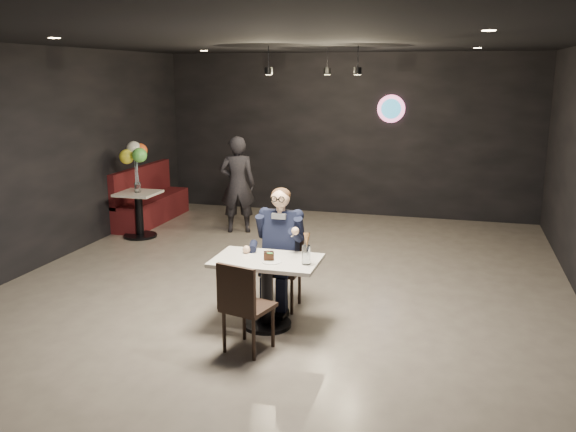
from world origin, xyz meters
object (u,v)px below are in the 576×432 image
(balloon_vase, at_px, (138,187))
(side_table, at_px, (139,214))
(seated_man, at_px, (281,247))
(booth_bench, at_px, (152,195))
(sundae_glass, at_px, (306,255))
(main_table, at_px, (267,293))
(passerby, at_px, (238,185))
(chair_far, at_px, (281,269))
(chair_near, at_px, (248,305))

(balloon_vase, bearing_deg, side_table, 90.00)
(seated_man, relative_size, booth_bench, 0.72)
(sundae_glass, xyz_separation_m, booth_bench, (-3.84, 3.98, -0.35))
(booth_bench, bearing_deg, balloon_vase, -73.30)
(seated_man, height_order, balloon_vase, seated_man)
(main_table, height_order, booth_bench, booth_bench)
(main_table, relative_size, booth_bench, 0.55)
(balloon_vase, xyz_separation_m, passerby, (1.44, 0.75, -0.01))
(sundae_glass, distance_m, passerby, 4.28)
(main_table, distance_m, balloon_vase, 4.27)
(main_table, distance_m, sundae_glass, 0.65)
(balloon_vase, bearing_deg, main_table, -43.09)
(chair_far, height_order, chair_near, same)
(seated_man, bearing_deg, side_table, 142.83)
(side_table, bearing_deg, seated_man, -37.17)
(sundae_glass, relative_size, side_table, 0.25)
(sundae_glass, bearing_deg, balloon_vase, 139.98)
(chair_far, bearing_deg, seated_man, 90.00)
(chair_near, xyz_separation_m, booth_bench, (-3.40, 4.49, 0.04))
(sundae_glass, xyz_separation_m, side_table, (-3.54, 2.98, -0.46))
(chair_near, height_order, booth_bench, booth_bench)
(side_table, bearing_deg, chair_far, -37.17)
(chair_near, height_order, passerby, passerby)
(sundae_glass, bearing_deg, passerby, 119.44)
(sundae_glass, distance_m, side_table, 4.65)
(main_table, distance_m, booth_bench, 5.18)
(chair_near, height_order, seated_man, seated_man)
(booth_bench, distance_m, passerby, 1.79)
(booth_bench, bearing_deg, side_table, -73.30)
(main_table, distance_m, chair_far, 0.56)
(chair_far, relative_size, chair_near, 1.00)
(side_table, bearing_deg, passerby, 27.51)
(seated_man, relative_size, passerby, 0.89)
(passerby, bearing_deg, balloon_vase, 10.30)
(chair_far, distance_m, side_table, 3.89)
(side_table, xyz_separation_m, passerby, (1.44, 0.75, 0.43))
(chair_near, bearing_deg, passerby, 126.23)
(chair_near, relative_size, passerby, 0.57)
(chair_far, height_order, side_table, chair_far)
(chair_far, relative_size, sundae_glass, 4.69)
(seated_man, distance_m, side_table, 3.91)
(chair_far, relative_size, passerby, 0.57)
(chair_far, relative_size, balloon_vase, 5.87)
(side_table, bearing_deg, booth_bench, 106.70)
(sundae_glass, height_order, passerby, passerby)
(seated_man, bearing_deg, passerby, 118.16)
(sundae_glass, relative_size, passerby, 0.12)
(balloon_vase, bearing_deg, seated_man, -37.17)
(seated_man, xyz_separation_m, booth_bench, (-3.40, 3.35, -0.22))
(main_table, relative_size, chair_near, 1.20)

